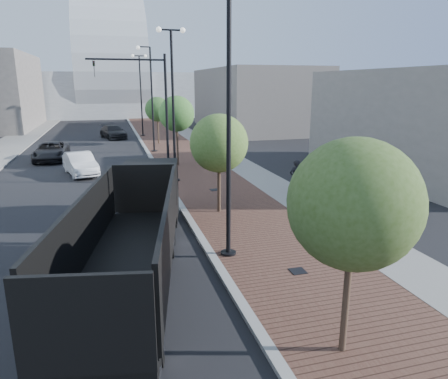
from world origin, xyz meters
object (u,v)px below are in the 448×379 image
object	(u,v)px
white_sedan	(80,164)
dark_car_mid	(51,151)
pedestrian	(295,178)
dump_truck	(143,219)

from	to	relation	value
white_sedan	dark_car_mid	world-z (taller)	white_sedan
pedestrian	dump_truck	bearing A→B (deg)	26.15
white_sedan	pedestrian	bearing A→B (deg)	-51.82
dump_truck	dark_car_mid	size ratio (longest dim) A/B	2.52
dump_truck	white_sedan	bearing A→B (deg)	112.61
white_sedan	pedestrian	world-z (taller)	pedestrian
white_sedan	pedestrian	size ratio (longest dim) A/B	2.27
dump_truck	dark_car_mid	bearing A→B (deg)	115.93
dark_car_mid	pedestrian	distance (m)	21.09
dark_car_mid	pedestrian	xyz separation A→B (m)	(14.48, -15.34, 0.27)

